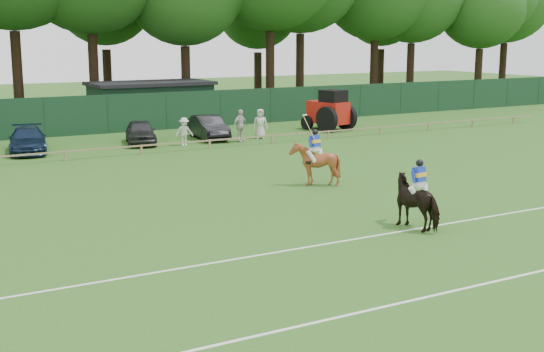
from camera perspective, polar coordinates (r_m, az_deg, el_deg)
ground at (r=22.97m, az=2.62°, el=-4.79°), size 160.00×160.00×0.00m
horse_dark at (r=24.33m, az=11.39°, el=-1.99°), size 1.29×2.19×1.74m
horse_chestnut at (r=30.61m, az=3.37°, el=0.98°), size 1.87×2.01×1.86m
sedan_navy at (r=41.31m, az=-18.61°, el=2.68°), size 2.77×4.95×1.36m
hatch_grey at (r=42.95m, az=-10.28°, el=3.40°), size 2.69×4.37×1.39m
estate_black at (r=44.51m, az=-5.00°, el=3.82°), size 2.01×4.47×1.42m
spectator_left at (r=41.96m, az=-6.90°, el=3.48°), size 1.09×0.69×1.61m
spectator_mid at (r=43.10m, az=-2.51°, el=3.96°), size 1.22×0.83×1.93m
spectator_right at (r=44.54m, az=-0.92°, el=4.12°), size 1.04×0.86×1.82m
rider_dark at (r=24.16m, az=11.49°, el=-0.22°), size 0.93×0.45×1.41m
rider_chestnut at (r=30.47m, az=3.40°, el=2.48°), size 0.97×0.51×2.05m
pitch_lines at (r=20.22m, az=7.94°, el=-7.09°), size 60.00×5.10×0.01m
pitch_rail at (r=38.98m, az=-11.60°, el=2.22°), size 62.10×0.10×0.50m
perimeter_fence at (r=47.45m, az=-15.04°, el=4.59°), size 92.08×0.08×2.50m
utility_shed at (r=52.06m, az=-9.48°, el=5.67°), size 8.40×4.40×3.04m
tree_row at (r=55.79m, az=-15.08°, el=4.20°), size 96.00×12.00×21.00m
tractor at (r=48.60m, az=4.57°, el=5.10°), size 2.78×3.58×2.68m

